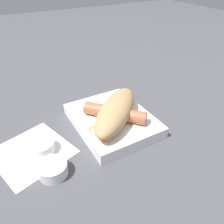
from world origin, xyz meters
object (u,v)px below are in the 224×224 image
Objects in this scene: bread_roll at (116,111)px; sausage at (117,112)px; condiment_cup_far at (53,170)px; condiment_cup_near at (42,147)px; food_tray at (112,120)px.

sausage is at bearing -47.59° from bread_roll.
condiment_cup_far is (-0.06, 0.17, -0.03)m from sausage.
bread_roll is 3.55× the size of condiment_cup_near.
condiment_cup_far is (-0.06, 0.17, -0.04)m from bread_roll.
condiment_cup_near is at bearing 92.28° from food_tray.
condiment_cup_far is (-0.07, -0.00, 0.00)m from condiment_cup_near.
food_tray is 0.18m from condiment_cup_far.
condiment_cup_near is 0.07m from condiment_cup_far.
condiment_cup_near is (-0.01, 0.17, -0.00)m from food_tray.
food_tray is 0.03m from sausage.
condiment_cup_near is (0.01, 0.17, -0.03)m from sausage.
bread_roll is at bearing -93.64° from condiment_cup_near.
condiment_cup_near is at bearing 88.17° from sausage.
food_tray is 3.81× the size of condiment_cup_far.
bread_roll is 0.01m from sausage.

